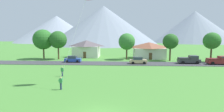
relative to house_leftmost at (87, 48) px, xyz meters
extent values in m
cube|color=#38383D|center=(9.73, -13.39, -2.80)|extent=(160.00, 6.22, 0.08)
cone|color=gray|center=(83.65, 125.28, 12.88)|extent=(80.18, 80.18, 31.43)
cone|color=gray|center=(-3.26, 85.19, 12.50)|extent=(86.92, 86.92, 30.68)
cone|color=gray|center=(-59.16, 131.50, 11.37)|extent=(87.16, 87.16, 28.41)
cube|color=silver|center=(0.00, 0.00, -1.07)|extent=(8.17, 6.22, 3.54)
pyramid|color=#564C51|center=(0.00, 0.00, 1.67)|extent=(8.83, 6.72, 1.95)
cube|color=brown|center=(0.00, -3.13, -1.84)|extent=(0.90, 0.06, 2.00)
cube|color=silver|center=(19.95, -1.98, -1.24)|extent=(9.29, 7.01, 3.20)
pyramid|color=brown|center=(19.95, -1.98, 1.24)|extent=(10.03, 7.58, 1.76)
cube|color=brown|center=(19.95, -5.51, -1.84)|extent=(0.90, 0.06, 2.00)
cylinder|color=brown|center=(-7.20, -6.05, -0.91)|extent=(0.44, 0.44, 3.87)
sphere|color=#23561E|center=(-7.20, -6.05, 2.95)|extent=(5.12, 5.12, 5.12)
cylinder|color=#4C3823|center=(35.44, -8.73, -0.85)|extent=(0.44, 0.44, 3.97)
sphere|color=#286623|center=(35.44, -8.73, 2.80)|extent=(4.43, 4.43, 4.43)
cylinder|color=#4C3823|center=(-11.93, -5.53, -1.03)|extent=(0.44, 0.44, 3.61)
sphere|color=#286623|center=(-11.93, -5.53, 3.01)|extent=(5.97, 5.97, 5.97)
cylinder|color=#4C3823|center=(24.98, -7.53, -0.93)|extent=(0.44, 0.44, 3.82)
sphere|color=#23561E|center=(24.98, -7.53, 2.56)|extent=(4.22, 4.22, 4.22)
cylinder|color=#4C3823|center=(13.01, -5.41, -1.11)|extent=(0.44, 0.44, 3.45)
sphere|color=#33752D|center=(13.01, -5.41, 2.43)|extent=(4.84, 4.84, 4.84)
cube|color=#2847A8|center=(-1.15, -12.15, -2.16)|extent=(4.26, 1.95, 0.80)
cube|color=#2D3847|center=(-1.30, -12.16, -1.42)|extent=(2.25, 1.66, 0.68)
cylinder|color=black|center=(0.17, -11.19, -2.44)|extent=(0.65, 0.26, 0.64)
cylinder|color=black|center=(0.24, -13.03, -2.44)|extent=(0.65, 0.26, 0.64)
cylinder|color=black|center=(-2.53, -11.28, -2.44)|extent=(0.65, 0.26, 0.64)
cylinder|color=black|center=(-2.46, -13.12, -2.44)|extent=(0.65, 0.26, 0.64)
cube|color=tan|center=(15.64, -13.73, -2.16)|extent=(4.27, 1.97, 0.80)
cube|color=#2D3847|center=(15.49, -13.73, -1.42)|extent=(2.26, 1.67, 0.68)
cylinder|color=black|center=(16.95, -12.75, -2.44)|extent=(0.65, 0.27, 0.64)
cylinder|color=black|center=(17.03, -14.59, -2.44)|extent=(0.65, 0.27, 0.64)
cylinder|color=black|center=(14.26, -12.86, -2.44)|extent=(0.65, 0.27, 0.64)
cylinder|color=black|center=(14.33, -14.70, -2.44)|extent=(0.65, 0.27, 0.64)
cube|color=#333338|center=(28.24, -12.62, -2.08)|extent=(5.22, 2.05, 0.84)
cube|color=#333338|center=(29.34, -12.64, -1.21)|extent=(1.92, 1.86, 0.90)
cube|color=#2D3847|center=(29.34, -12.64, -0.94)|extent=(1.63, 1.90, 0.28)
cube|color=#28282C|center=(27.09, -12.61, -1.48)|extent=(2.72, 1.99, 0.36)
cylinder|color=black|center=(29.95, -11.62, -2.38)|extent=(0.76, 0.29, 0.76)
cylinder|color=black|center=(29.93, -13.66, -2.38)|extent=(0.76, 0.29, 0.76)
cylinder|color=black|center=(26.55, -11.59, -2.38)|extent=(0.76, 0.29, 0.76)
cylinder|color=black|center=(26.53, -13.63, -2.38)|extent=(0.76, 0.29, 0.76)
cube|color=maroon|center=(34.83, -13.56, -2.08)|extent=(5.23, 2.07, 0.84)
cube|color=maroon|center=(35.93, -13.57, -1.21)|extent=(1.93, 1.87, 0.90)
cube|color=#2D3847|center=(35.93, -13.57, -0.94)|extent=(1.64, 1.90, 0.28)
cube|color=maroon|center=(33.68, -13.54, -1.48)|extent=(2.73, 2.00, 0.36)
cylinder|color=black|center=(36.55, -12.56, -2.38)|extent=(0.76, 0.29, 0.76)
cylinder|color=black|center=(33.15, -12.51, -2.38)|extent=(0.76, 0.29, 0.76)
cylinder|color=black|center=(33.12, -14.55, -2.38)|extent=(0.76, 0.29, 0.76)
cylinder|color=navy|center=(3.83, -35.34, -2.40)|extent=(0.24, 0.24, 0.88)
cube|color=#388E51|center=(3.83, -35.34, -1.67)|extent=(0.36, 0.22, 0.58)
sphere|color=tan|center=(3.83, -35.34, -1.27)|extent=(0.21, 0.21, 0.21)
cylinder|color=#388E51|center=(3.61, -35.28, -1.53)|extent=(0.18, 0.55, 0.37)
cylinder|color=#388E51|center=(4.05, -35.28, -1.53)|extent=(0.18, 0.55, 0.37)
cylinder|color=silver|center=(5.34, -33.65, 4.30)|extent=(3.04, 3.42, 11.18)
cylinder|color=navy|center=(1.45, -27.91, -2.40)|extent=(0.24, 0.24, 0.88)
cube|color=#388E51|center=(1.45, -27.91, -1.67)|extent=(0.36, 0.22, 0.58)
sphere|color=tan|center=(1.45, -27.91, -1.27)|extent=(0.21, 0.21, 0.21)
cylinder|color=#388E51|center=(1.23, -27.91, -1.72)|extent=(0.12, 0.18, 0.59)
cylinder|color=#388E51|center=(1.67, -27.91, -1.72)|extent=(0.12, 0.18, 0.59)
camera|label=1|loc=(11.70, -57.00, 4.06)|focal=28.23mm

